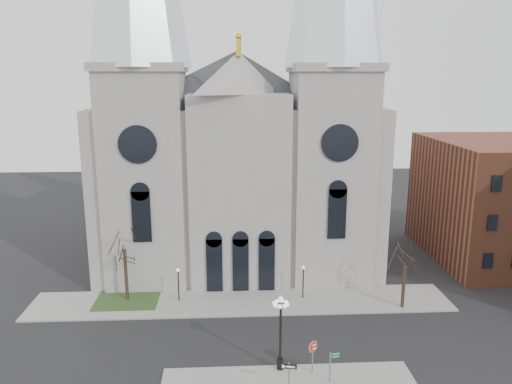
{
  "coord_description": "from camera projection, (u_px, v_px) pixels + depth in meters",
  "views": [
    {
      "loc": [
        -0.99,
        -33.19,
        21.23
      ],
      "look_at": [
        1.24,
        8.0,
        11.58
      ],
      "focal_mm": 35.0,
      "sensor_mm": 36.0,
      "label": 1
    }
  ],
  "objects": [
    {
      "name": "ground",
      "position": [
        245.0,
        368.0,
        37.15
      ],
      "size": [
        160.0,
        160.0,
        0.0
      ],
      "primitive_type": "plane",
      "color": "black",
      "rests_on": "ground"
    },
    {
      "name": "sidewalk_far",
      "position": [
        241.0,
        302.0,
        47.83
      ],
      "size": [
        40.0,
        6.0,
        0.14
      ],
      "primitive_type": "cube",
      "color": "gray",
      "rests_on": "ground"
    },
    {
      "name": "grass_patch",
      "position": [
        128.0,
        300.0,
        48.22
      ],
      "size": [
        6.0,
        5.0,
        0.18
      ],
      "primitive_type": "cube",
      "color": "#2C481E",
      "rests_on": "ground"
    },
    {
      "name": "cathedral",
      "position": [
        238.0,
        101.0,
        55.17
      ],
      "size": [
        33.0,
        26.66,
        54.0
      ],
      "color": "gray",
      "rests_on": "ground"
    },
    {
      "name": "bg_building_brick",
      "position": [
        494.0,
        200.0,
        58.53
      ],
      "size": [
        14.0,
        18.0,
        14.0
      ],
      "primitive_type": "cube",
      "color": "brown",
      "rests_on": "ground"
    },
    {
      "name": "tree_left",
      "position": [
        124.0,
        246.0,
        46.97
      ],
      "size": [
        3.2,
        3.2,
        7.5
      ],
      "color": "black",
      "rests_on": "ground"
    },
    {
      "name": "tree_right",
      "position": [
        405.0,
        263.0,
        45.67
      ],
      "size": [
        3.2,
        3.2,
        6.0
      ],
      "color": "black",
      "rests_on": "ground"
    },
    {
      "name": "ped_lamp_left",
      "position": [
        178.0,
        279.0,
        47.49
      ],
      "size": [
        0.32,
        0.32,
        3.26
      ],
      "color": "black",
      "rests_on": "sidewalk_far"
    },
    {
      "name": "ped_lamp_right",
      "position": [
        303.0,
        276.0,
        48.12
      ],
      "size": [
        0.32,
        0.32,
        3.26
      ],
      "color": "black",
      "rests_on": "sidewalk_far"
    },
    {
      "name": "stop_sign",
      "position": [
        313.0,
        350.0,
        35.97
      ],
      "size": [
        0.88,
        0.27,
        2.52
      ],
      "rotation": [
        0.0,
        0.0,
        0.28
      ],
      "color": "slate",
      "rests_on": "sidewalk_near"
    },
    {
      "name": "globe_lamp",
      "position": [
        281.0,
        324.0,
        35.94
      ],
      "size": [
        1.51,
        1.51,
        5.76
      ],
      "rotation": [
        0.0,
        0.0,
        -0.26
      ],
      "color": "black",
      "rests_on": "sidewalk_near"
    },
    {
      "name": "one_way_sign",
      "position": [
        289.0,
        373.0,
        33.49
      ],
      "size": [
        1.04,
        0.22,
        2.4
      ],
      "rotation": [
        0.0,
        0.0,
        -0.18
      ],
      "color": "slate",
      "rests_on": "sidewalk_near"
    },
    {
      "name": "street_name_sign",
      "position": [
        331.0,
        364.0,
        34.91
      ],
      "size": [
        0.74,
        0.18,
        2.33
      ],
      "rotation": [
        0.0,
        0.0,
        0.17
      ],
      "color": "slate",
      "rests_on": "sidewalk_near"
    }
  ]
}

